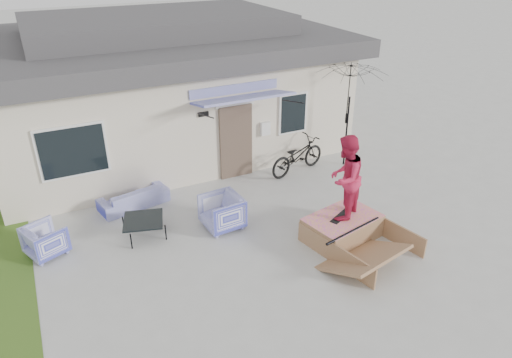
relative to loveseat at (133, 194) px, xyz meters
name	(u,v)px	position (x,y,z in m)	size (l,w,h in m)	color
ground	(282,276)	(2.02, -4.09, -0.34)	(90.00, 90.00, 0.00)	#ADADA7
house	(162,83)	(2.02, 3.91, 1.60)	(10.80, 8.49, 4.10)	beige
loveseat	(133,194)	(0.00, 0.00, 0.00)	(1.72, 0.51, 0.67)	#3338AE
armchair_left	(45,239)	(-2.15, -1.19, 0.05)	(0.75, 0.70, 0.77)	#3338AE
armchair_right	(222,211)	(1.63, -1.89, 0.11)	(0.87, 0.81, 0.89)	#3338AE
coffee_table	(144,227)	(-0.10, -1.42, -0.12)	(0.87, 0.87, 0.43)	black
bicycle	(297,152)	(4.70, -0.16, 0.29)	(0.68, 1.95, 1.24)	black
patio_umbrella	(349,109)	(6.22, -0.35, 1.41)	(2.49, 2.41, 2.20)	black
skate_ramp	(342,228)	(3.88, -3.51, -0.07)	(1.62, 2.16, 0.54)	#8A6241
skateboard	(341,216)	(3.87, -3.45, 0.23)	(0.73, 0.18, 0.05)	black
skater	(345,177)	(3.87, -3.45, 1.21)	(0.94, 0.72, 1.91)	#C52147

